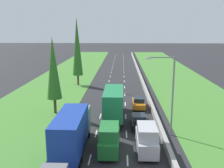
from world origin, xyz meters
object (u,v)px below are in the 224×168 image
poplar_tree_second (53,68)px  street_light_mast (170,90)px  blue_box_truck_left_lane (72,131)px  black_sedan_right_lane (139,121)px  orange_sedan_right_lane (139,103)px  poplar_tree_third (77,47)px  silver_van_right_lane (147,139)px  green_box_truck_centre_lane (114,103)px  green_van_centre_lane (109,139)px

poplar_tree_second → street_light_mast: poplar_tree_second is taller
blue_box_truck_left_lane → street_light_mast: bearing=24.3°
black_sedan_right_lane → street_light_mast: street_light_mast is taller
orange_sedan_right_lane → poplar_tree_third: poplar_tree_third is taller
silver_van_right_lane → blue_box_truck_left_lane: 7.22m
orange_sedan_right_lane → street_light_mast: size_ratio=0.50×
green_box_truck_centre_lane → poplar_tree_second: size_ratio=0.87×
green_box_truck_centre_lane → poplar_tree_second: bearing=166.5°
black_sedan_right_lane → poplar_tree_third: poplar_tree_third is taller
black_sedan_right_lane → street_light_mast: (3.14, -2.31, 4.42)m
silver_van_right_lane → green_box_truck_centre_lane: 10.10m
black_sedan_right_lane → poplar_tree_third: (-11.41, 23.40, 7.31)m
poplar_tree_second → green_van_centre_lane: bearing=-54.3°
green_van_centre_lane → poplar_tree_second: bearing=125.7°
street_light_mast → black_sedan_right_lane: bearing=143.6°
green_box_truck_centre_lane → poplar_tree_second: 9.66m
orange_sedan_right_lane → street_light_mast: 11.36m
poplar_tree_third → street_light_mast: 29.68m
silver_van_right_lane → green_van_centre_lane: same height
green_van_centre_lane → green_box_truck_centre_lane: 9.56m
black_sedan_right_lane → poplar_tree_third: 27.04m
silver_van_right_lane → poplar_tree_third: poplar_tree_third is taller
black_sedan_right_lane → green_van_centre_lane: green_van_centre_lane is taller
green_box_truck_centre_lane → orange_sedan_right_lane: green_box_truck_centre_lane is taller
silver_van_right_lane → green_van_centre_lane: size_ratio=1.00×
black_sedan_right_lane → green_van_centre_lane: bearing=-116.2°
green_van_centre_lane → poplar_tree_third: bearing=105.1°
orange_sedan_right_lane → street_light_mast: bearing=-75.2°
black_sedan_right_lane → poplar_tree_second: (-11.59, 4.88, 5.65)m
green_van_centre_lane → green_box_truck_centre_lane: (0.12, 9.53, 0.78)m
black_sedan_right_lane → blue_box_truck_left_lane: size_ratio=0.48×
black_sedan_right_lane → blue_box_truck_left_lane: bearing=-135.1°
green_van_centre_lane → green_box_truck_centre_lane: bearing=89.3°
green_van_centre_lane → poplar_tree_third: poplar_tree_third is taller
black_sedan_right_lane → street_light_mast: bearing=-36.4°
poplar_tree_third → blue_box_truck_left_lane: bearing=-81.4°
poplar_tree_third → green_van_centre_lane: bearing=-74.9°
black_sedan_right_lane → blue_box_truck_left_lane: (-6.84, -6.82, 1.37)m
black_sedan_right_lane → blue_box_truck_left_lane: 9.76m
silver_van_right_lane → black_sedan_right_lane: size_ratio=1.09×
blue_box_truck_left_lane → poplar_tree_third: bearing=98.6°
blue_box_truck_left_lane → green_box_truck_centre_lane: bearing=69.2°
green_van_centre_lane → blue_box_truck_left_lane: size_ratio=0.52×
orange_sedan_right_lane → green_box_truck_centre_lane: bearing=-126.3°
black_sedan_right_lane → orange_sedan_right_lane: same height
blue_box_truck_left_lane → poplar_tree_second: size_ratio=0.87×
orange_sedan_right_lane → poplar_tree_third: size_ratio=0.32×
orange_sedan_right_lane → poplar_tree_third: (-11.87, 15.59, 7.31)m
orange_sedan_right_lane → silver_van_right_lane: bearing=-90.5°
orange_sedan_right_lane → poplar_tree_third: 20.92m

